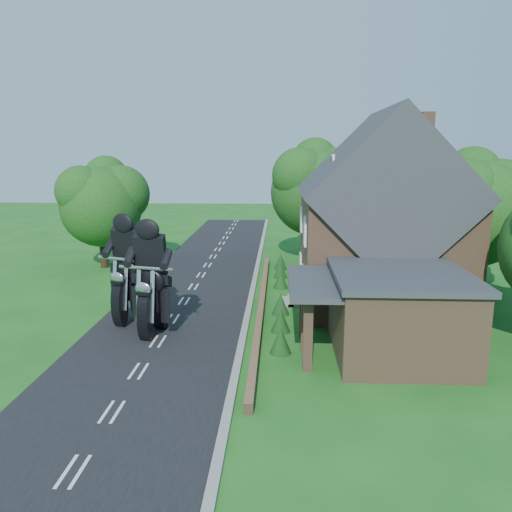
{
  "coord_description": "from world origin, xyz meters",
  "views": [
    {
      "loc": [
        5.22,
        -20.13,
        8.0
      ],
      "look_at": [
        4.01,
        4.98,
        2.8
      ],
      "focal_mm": 35.0,
      "sensor_mm": 36.0,
      "label": 1
    }
  ],
  "objects_px": {
    "annex": "(395,312)",
    "motorcycle_follow": "(130,306)",
    "garden_wall": "(261,304)",
    "house": "(381,224)",
    "motorcycle_lead": "(153,318)"
  },
  "relations": [
    {
      "from": "annex",
      "to": "house",
      "type": "bearing_deg",
      "value": 84.76
    },
    {
      "from": "motorcycle_lead",
      "to": "motorcycle_follow",
      "type": "height_order",
      "value": "motorcycle_follow"
    },
    {
      "from": "house",
      "to": "motorcycle_follow",
      "type": "xyz_separation_m",
      "value": [
        -12.42,
        -3.54,
        -3.55
      ]
    },
    {
      "from": "garden_wall",
      "to": "house",
      "type": "relative_size",
      "value": 2.15
    },
    {
      "from": "garden_wall",
      "to": "house",
      "type": "xyz_separation_m",
      "value": [
        6.19,
        1.0,
        4.14
      ]
    },
    {
      "from": "motorcycle_lead",
      "to": "motorcycle_follow",
      "type": "xyz_separation_m",
      "value": [
        -1.55,
        1.67,
        0.0
      ]
    },
    {
      "from": "garden_wall",
      "to": "house",
      "type": "bearing_deg",
      "value": 9.17
    },
    {
      "from": "annex",
      "to": "motorcycle_follow",
      "type": "height_order",
      "value": "annex"
    },
    {
      "from": "house",
      "to": "motorcycle_follow",
      "type": "relative_size",
      "value": 6.02
    },
    {
      "from": "house",
      "to": "annex",
      "type": "relative_size",
      "value": 1.45
    },
    {
      "from": "house",
      "to": "motorcycle_lead",
      "type": "xyz_separation_m",
      "value": [
        -10.87,
        -5.21,
        -3.55
      ]
    },
    {
      "from": "garden_wall",
      "to": "annex",
      "type": "distance_m",
      "value": 8.19
    },
    {
      "from": "house",
      "to": "annex",
      "type": "bearing_deg",
      "value": -95.24
    },
    {
      "from": "house",
      "to": "motorcycle_follow",
      "type": "height_order",
      "value": "house"
    },
    {
      "from": "motorcycle_lead",
      "to": "motorcycle_follow",
      "type": "relative_size",
      "value": 0.99
    }
  ]
}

